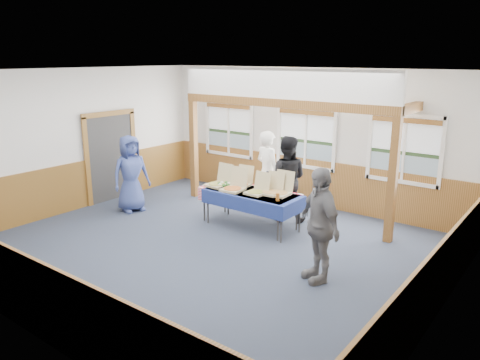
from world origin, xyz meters
name	(u,v)px	position (x,y,z in m)	size (l,w,h in m)	color
floor	(211,248)	(0.00, 0.00, 0.00)	(8.00, 8.00, 0.00)	#2A3145
ceiling	(208,71)	(0.00, 0.00, 3.20)	(8.00, 8.00, 0.00)	white
wall_back	(307,137)	(0.00, 3.50, 1.60)	(8.00, 8.00, 0.00)	silver
wall_front	(18,216)	(0.00, -3.50, 1.60)	(8.00, 8.00, 0.00)	silver
wall_left	(76,140)	(-4.00, 0.00, 1.60)	(8.00, 8.00, 0.00)	silver
wall_right	(448,206)	(4.00, 0.00, 1.60)	(8.00, 8.00, 0.00)	silver
wainscot_back	(305,181)	(0.00, 3.48, 0.55)	(7.98, 0.05, 1.10)	brown
wainscot_front	(30,295)	(0.00, -3.48, 0.55)	(7.98, 0.05, 1.10)	brown
wainscot_left	(81,185)	(-3.98, 0.00, 0.55)	(0.05, 6.98, 1.10)	brown
wainscot_right	(437,281)	(3.98, 0.00, 0.55)	(0.05, 6.98, 1.10)	brown
cased_opening	(111,157)	(-3.96, 0.90, 1.05)	(0.06, 1.30, 2.10)	#303030
window_left	(229,126)	(-2.30, 3.46, 1.68)	(1.56, 0.10, 1.46)	white
window_mid	(306,134)	(0.00, 3.46, 1.68)	(1.56, 0.10, 1.46)	white
window_right	(405,145)	(2.30, 3.46, 1.68)	(1.56, 0.10, 1.46)	white
post_left	(194,149)	(-2.50, 2.30, 1.20)	(0.15, 0.15, 2.40)	brown
post_right	(393,181)	(2.50, 2.30, 1.20)	(0.15, 0.15, 2.40)	brown
cross_beam	(280,103)	(0.00, 2.30, 2.49)	(5.15, 0.18, 0.18)	brown
table_left	(253,195)	(-0.01, 1.33, 0.70)	(2.04, 0.96, 0.76)	#303030
table_right	(249,193)	(-0.14, 1.40, 0.71)	(2.10, 1.02, 0.76)	#303030
pizza_box_a	(234,187)	(-0.41, 1.23, 0.82)	(0.45, 0.53, 0.45)	tan
pizza_box_b	(271,191)	(0.34, 1.49, 0.82)	(0.41, 0.49, 0.42)	tan
pizza_box_c	(218,183)	(-0.89, 1.31, 0.82)	(0.45, 0.54, 0.45)	tan
pizza_box_d	(241,183)	(-0.49, 1.59, 0.82)	(0.42, 0.49, 0.41)	tan
pizza_box_e	(257,190)	(0.11, 1.32, 0.82)	(0.39, 0.47, 0.41)	tan
pizza_box_f	(280,191)	(0.51, 1.55, 0.82)	(0.43, 0.52, 0.45)	tan
veggie_tray	(224,185)	(-0.76, 1.33, 0.79)	(0.38, 0.38, 0.09)	black
drink_glass	(278,197)	(0.71, 1.15, 0.83)	(0.07, 0.07, 0.15)	#9D541A
woman_white	(268,173)	(-0.29, 2.29, 0.94)	(0.69, 0.45, 1.88)	white
woman_black	(286,179)	(0.28, 2.15, 0.92)	(0.90, 0.70, 1.84)	black
man_blue	(131,174)	(-2.86, 0.58, 0.87)	(0.86, 0.56, 1.75)	#354585
person_grey	(319,225)	(2.17, 0.06, 0.92)	(1.08, 0.45, 1.84)	slate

